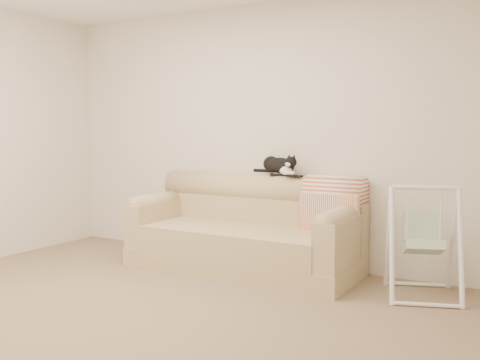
{
  "coord_description": "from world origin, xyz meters",
  "views": [
    {
      "loc": [
        2.47,
        -2.82,
        1.34
      ],
      "look_at": [
        0.09,
        1.27,
        0.9
      ],
      "focal_mm": 40.0,
      "sensor_mm": 36.0,
      "label": 1
    }
  ],
  "objects_px": {
    "remote_a": "(279,174)",
    "remote_b": "(295,176)",
    "tuxedo_cat": "(279,165)",
    "baby_swing": "(423,241)",
    "sofa": "(246,233)"
  },
  "relations": [
    {
      "from": "sofa",
      "to": "baby_swing",
      "type": "height_order",
      "value": "baby_swing"
    },
    {
      "from": "tuxedo_cat",
      "to": "baby_swing",
      "type": "distance_m",
      "value": 1.57
    },
    {
      "from": "remote_a",
      "to": "tuxedo_cat",
      "type": "height_order",
      "value": "tuxedo_cat"
    },
    {
      "from": "remote_b",
      "to": "tuxedo_cat",
      "type": "relative_size",
      "value": 0.34
    },
    {
      "from": "sofa",
      "to": "remote_b",
      "type": "distance_m",
      "value": 0.72
    },
    {
      "from": "remote_a",
      "to": "baby_swing",
      "type": "xyz_separation_m",
      "value": [
        1.43,
        -0.29,
        -0.46
      ]
    },
    {
      "from": "remote_a",
      "to": "remote_b",
      "type": "relative_size",
      "value": 1.05
    },
    {
      "from": "tuxedo_cat",
      "to": "baby_swing",
      "type": "bearing_deg",
      "value": -12.14
    },
    {
      "from": "sofa",
      "to": "tuxedo_cat",
      "type": "xyz_separation_m",
      "value": [
        0.22,
        0.26,
        0.65
      ]
    },
    {
      "from": "remote_b",
      "to": "remote_a",
      "type": "bearing_deg",
      "value": 169.87
    },
    {
      "from": "sofa",
      "to": "remote_b",
      "type": "xyz_separation_m",
      "value": [
        0.41,
        0.21,
        0.56
      ]
    },
    {
      "from": "sofa",
      "to": "remote_a",
      "type": "height_order",
      "value": "remote_a"
    },
    {
      "from": "remote_a",
      "to": "sofa",
      "type": "bearing_deg",
      "value": -133.43
    },
    {
      "from": "remote_a",
      "to": "remote_b",
      "type": "bearing_deg",
      "value": -10.13
    },
    {
      "from": "tuxedo_cat",
      "to": "baby_swing",
      "type": "relative_size",
      "value": 0.57
    }
  ]
}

